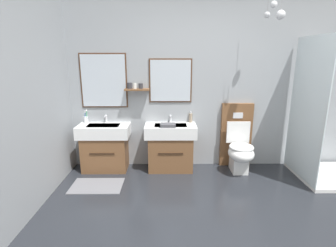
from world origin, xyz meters
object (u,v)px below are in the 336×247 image
vanity_sink_right (170,146)px  soap_dispenser (191,118)px  toothbrush_cup (86,119)px  folded_hand_towel (168,125)px  toilet (238,146)px  shower_tray (323,152)px  vanity_sink_left (105,146)px

vanity_sink_right → soap_dispenser: size_ratio=4.38×
toothbrush_cup → folded_hand_towel: size_ratio=0.93×
soap_dispenser → folded_hand_towel: 0.44m
vanity_sink_right → toilet: toilet is taller
toothbrush_cup → folded_hand_towel: (1.26, -0.25, -0.03)m
toothbrush_cup → folded_hand_towel: toothbrush_cup is taller
shower_tray → soap_dispenser: bearing=165.6°
toilet → soap_dispenser: toilet is taller
vanity_sink_left → soap_dispenser: (1.31, 0.15, 0.41)m
vanity_sink_right → soap_dispenser: soap_dispenser is taller
soap_dispenser → shower_tray: size_ratio=0.09×
vanity_sink_right → toothbrush_cup: size_ratio=3.73×
vanity_sink_left → soap_dispenser: soap_dispenser is taller
vanity_sink_left → shower_tray: shower_tray is taller
vanity_sink_left → shower_tray: 3.15m
toothbrush_cup → vanity_sink_left: bearing=-24.6°
folded_hand_towel → shower_tray: 2.22m
soap_dispenser → shower_tray: shower_tray is taller
vanity_sink_left → vanity_sink_right: bearing=0.0°
toilet → soap_dispenser: (-0.72, 0.17, 0.40)m
shower_tray → toilet: bearing=165.0°
vanity_sink_left → vanity_sink_right: same height
vanity_sink_right → folded_hand_towel: size_ratio=3.46×
vanity_sink_left → shower_tray: size_ratio=0.39×
soap_dispenser → folded_hand_towel: (-0.35, -0.26, -0.05)m
folded_hand_towel → shower_tray: bearing=-5.4°
soap_dispenser → vanity_sink_right: bearing=-154.6°
vanity_sink_left → toilet: bearing=-0.7°
soap_dispenser → shower_tray: (1.83, -0.47, -0.39)m
vanity_sink_left → toothbrush_cup: size_ratio=3.73×
toilet → soap_dispenser: 0.84m
toothbrush_cup → soap_dispenser: (1.61, 0.01, 0.02)m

